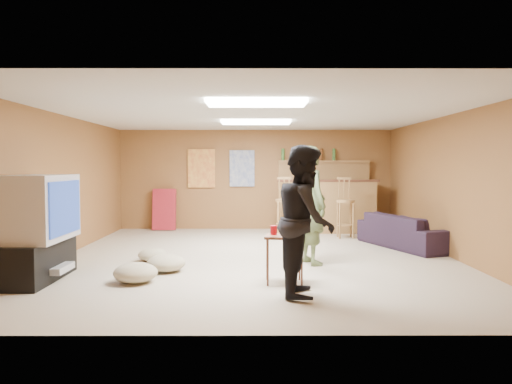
{
  "coord_description": "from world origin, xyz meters",
  "views": [
    {
      "loc": [
        -0.02,
        -7.58,
        1.42
      ],
      "look_at": [
        0.0,
        0.2,
        1.0
      ],
      "focal_mm": 35.0,
      "sensor_mm": 36.0,
      "label": 1
    }
  ],
  "objects_px": {
    "person_black": "(306,220)",
    "sofa": "(406,231)",
    "tv_body": "(40,208)",
    "person_olive": "(312,205)",
    "bar_counter": "(326,206)",
    "tray_table": "(284,259)"
  },
  "relations": [
    {
      "from": "tray_table",
      "to": "bar_counter",
      "type": "bearing_deg",
      "value": 75.73
    },
    {
      "from": "bar_counter",
      "to": "tray_table",
      "type": "bearing_deg",
      "value": -104.27
    },
    {
      "from": "tv_body",
      "to": "person_olive",
      "type": "relative_size",
      "value": 0.65
    },
    {
      "from": "person_black",
      "to": "sofa",
      "type": "bearing_deg",
      "value": -26.43
    },
    {
      "from": "tray_table",
      "to": "person_black",
      "type": "bearing_deg",
      "value": -69.78
    },
    {
      "from": "tv_body",
      "to": "bar_counter",
      "type": "relative_size",
      "value": 0.55
    },
    {
      "from": "person_black",
      "to": "tray_table",
      "type": "bearing_deg",
      "value": 27.08
    },
    {
      "from": "bar_counter",
      "to": "person_black",
      "type": "relative_size",
      "value": 1.22
    },
    {
      "from": "person_olive",
      "to": "sofa",
      "type": "distance_m",
      "value": 2.37
    },
    {
      "from": "tv_body",
      "to": "bar_counter",
      "type": "distance_m",
      "value": 6.09
    },
    {
      "from": "bar_counter",
      "to": "person_olive",
      "type": "relative_size",
      "value": 1.18
    },
    {
      "from": "tv_body",
      "to": "sofa",
      "type": "relative_size",
      "value": 0.56
    },
    {
      "from": "tv_body",
      "to": "bar_counter",
      "type": "bearing_deg",
      "value": 47.0
    },
    {
      "from": "tv_body",
      "to": "person_olive",
      "type": "distance_m",
      "value": 3.6
    },
    {
      "from": "bar_counter",
      "to": "person_black",
      "type": "distance_m",
      "value": 5.23
    },
    {
      "from": "tv_body",
      "to": "person_olive",
      "type": "xyz_separation_m",
      "value": [
        3.45,
        1.03,
        -0.05
      ]
    },
    {
      "from": "person_olive",
      "to": "sofa",
      "type": "relative_size",
      "value": 0.87
    },
    {
      "from": "bar_counter",
      "to": "person_olive",
      "type": "bearing_deg",
      "value": -101.64
    },
    {
      "from": "bar_counter",
      "to": "tray_table",
      "type": "xyz_separation_m",
      "value": [
        -1.17,
        -4.59,
        -0.26
      ]
    },
    {
      "from": "tv_body",
      "to": "person_olive",
      "type": "height_order",
      "value": "person_olive"
    },
    {
      "from": "tv_body",
      "to": "sofa",
      "type": "height_order",
      "value": "tv_body"
    },
    {
      "from": "tv_body",
      "to": "person_olive",
      "type": "bearing_deg",
      "value": 16.69
    }
  ]
}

